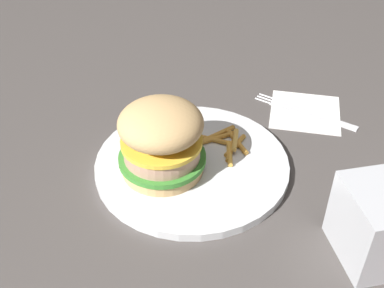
{
  "coord_description": "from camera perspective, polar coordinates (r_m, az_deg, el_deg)",
  "views": [
    {
      "loc": [
        0.48,
        0.04,
        0.45
      ],
      "look_at": [
        -0.03,
        -0.02,
        0.04
      ],
      "focal_mm": 45.74,
      "sensor_mm": 36.0,
      "label": 1
    }
  ],
  "objects": [
    {
      "name": "fries_pile",
      "position": [
        0.71,
        3.96,
        0.2
      ],
      "size": [
        0.09,
        0.08,
        0.01
      ],
      "color": "gold",
      "rests_on": "plate"
    },
    {
      "name": "fork",
      "position": [
        0.81,
        12.99,
        3.87
      ],
      "size": [
        0.09,
        0.16,
        0.0
      ],
      "color": "silver",
      "rests_on": "napkin"
    },
    {
      "name": "napkin_dispenser",
      "position": [
        0.58,
        20.12,
        -8.91
      ],
      "size": [
        0.1,
        0.09,
        0.09
      ],
      "primitive_type": "cube",
      "rotation": [
        0.0,
        0.0,
        3.46
      ],
      "color": "#B7BABF",
      "rests_on": "ground_plane"
    },
    {
      "name": "napkin",
      "position": [
        0.81,
        13.06,
        3.69
      ],
      "size": [
        0.12,
        0.12,
        0.0
      ],
      "primitive_type": "cube",
      "rotation": [
        0.0,
        0.0,
        -0.08
      ],
      "color": "white",
      "rests_on": "ground_plane"
    },
    {
      "name": "ground_plane",
      "position": [
        0.66,
        1.76,
        -4.47
      ],
      "size": [
        1.6,
        1.6,
        0.0
      ],
      "primitive_type": "plane",
      "color": "#47423F"
    },
    {
      "name": "sandwich",
      "position": [
        0.63,
        -3.59,
        0.58
      ],
      "size": [
        0.12,
        0.12,
        0.1
      ],
      "color": "tan",
      "rests_on": "plate"
    },
    {
      "name": "plate",
      "position": [
        0.68,
        0.0,
        -2.36
      ],
      "size": [
        0.27,
        0.27,
        0.01
      ],
      "primitive_type": "cylinder",
      "color": "silver",
      "rests_on": "ground_plane"
    }
  ]
}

